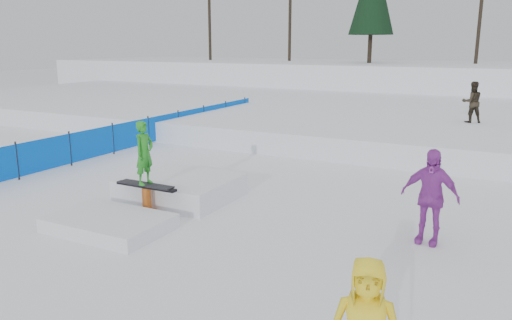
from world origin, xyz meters
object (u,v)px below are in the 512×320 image
at_px(safety_fence, 149,130).
at_px(spectator_purple, 430,196).
at_px(walker_olive, 472,102).
at_px(jib_rail_feature, 163,194).

height_order(safety_fence, spectator_purple, spectator_purple).
xyz_separation_m(walker_olive, spectator_purple, (0.21, -11.17, -0.66)).
bearing_deg(spectator_purple, safety_fence, 160.23).
height_order(walker_olive, spectator_purple, walker_olive).
xyz_separation_m(spectator_purple, jib_rail_feature, (-5.92, -0.57, -0.63)).
height_order(safety_fence, jib_rail_feature, jib_rail_feature).
xyz_separation_m(safety_fence, spectator_purple, (11.00, -5.13, 0.38)).
xyz_separation_m(safety_fence, jib_rail_feature, (5.08, -5.70, -0.25)).
relative_size(safety_fence, jib_rail_feature, 3.64).
bearing_deg(jib_rail_feature, safety_fence, 131.74).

